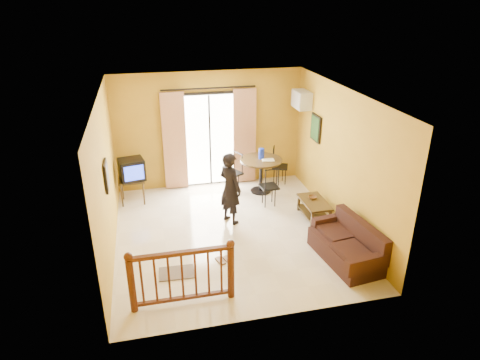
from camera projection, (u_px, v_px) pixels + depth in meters
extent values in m
plane|color=beige|center=(231.00, 233.00, 8.59)|extent=(5.00, 5.00, 0.00)
plane|color=white|center=(230.00, 94.00, 7.45)|extent=(5.00, 5.00, 0.00)
plane|color=#B78C23|center=(209.00, 130.00, 10.25)|extent=(4.50, 0.00, 4.50)
plane|color=#B78C23|center=(268.00, 237.00, 5.79)|extent=(4.50, 0.00, 4.50)
plane|color=#B78C23|center=(106.00, 179.00, 7.56)|extent=(0.00, 5.00, 5.00)
plane|color=#B78C23|center=(341.00, 159.00, 8.48)|extent=(0.00, 5.00, 5.00)
cube|color=black|center=(210.00, 140.00, 10.33)|extent=(1.34, 0.03, 2.34)
cube|color=white|center=(210.00, 140.00, 10.30)|extent=(1.20, 0.04, 2.20)
cube|color=black|center=(210.00, 141.00, 10.29)|extent=(0.04, 0.02, 2.20)
cube|color=beige|center=(175.00, 142.00, 10.06)|extent=(0.55, 0.08, 2.35)
cube|color=beige|center=(245.00, 137.00, 10.41)|extent=(0.55, 0.08, 2.35)
cylinder|color=black|center=(209.00, 88.00, 9.74)|extent=(2.20, 0.04, 0.04)
cube|color=black|center=(132.00, 180.00, 9.63)|extent=(0.57, 0.47, 0.04)
cylinder|color=black|center=(122.00, 196.00, 9.52)|extent=(0.04, 0.04, 0.55)
cylinder|color=black|center=(144.00, 193.00, 9.62)|extent=(0.04, 0.04, 0.55)
cylinder|color=black|center=(122.00, 189.00, 9.86)|extent=(0.04, 0.04, 0.55)
cylinder|color=black|center=(143.00, 187.00, 9.96)|extent=(0.04, 0.04, 0.55)
cube|color=black|center=(132.00, 169.00, 9.53)|extent=(0.61, 0.57, 0.47)
cube|color=blue|center=(134.00, 173.00, 9.33)|extent=(0.42, 0.10, 0.34)
cube|color=black|center=(106.00, 176.00, 7.32)|extent=(0.04, 0.42, 0.52)
cube|color=#504945|center=(108.00, 176.00, 7.33)|extent=(0.01, 0.34, 0.44)
cylinder|color=black|center=(261.00, 160.00, 10.05)|extent=(1.00, 1.00, 0.04)
cylinder|color=black|center=(261.00, 176.00, 10.21)|extent=(0.08, 0.08, 0.81)
cylinder|color=black|center=(261.00, 191.00, 10.37)|extent=(0.49, 0.49, 0.03)
cylinder|color=#1327B4|center=(261.00, 154.00, 10.02)|extent=(0.14, 0.14, 0.25)
cube|color=white|center=(268.00, 160.00, 9.97)|extent=(0.30, 0.21, 0.02)
cube|color=silver|center=(302.00, 100.00, 9.88)|extent=(0.30, 0.60, 0.40)
cube|color=gray|center=(296.00, 100.00, 9.85)|extent=(0.02, 0.56, 0.36)
cube|color=black|center=(316.00, 128.00, 9.53)|extent=(0.04, 0.50, 0.60)
cube|color=black|center=(315.00, 128.00, 9.53)|extent=(0.01, 0.42, 0.52)
cube|color=black|center=(315.00, 202.00, 9.02)|extent=(0.49, 0.89, 0.04)
cube|color=black|center=(314.00, 213.00, 9.12)|extent=(0.45, 0.85, 0.03)
cube|color=black|center=(312.00, 220.00, 8.70)|extent=(0.05, 0.05, 0.37)
cube|color=black|center=(330.00, 218.00, 8.78)|extent=(0.05, 0.05, 0.37)
cube|color=black|center=(299.00, 203.00, 9.40)|extent=(0.05, 0.05, 0.37)
cube|color=black|center=(315.00, 201.00, 9.48)|extent=(0.05, 0.05, 0.37)
imported|color=brown|center=(312.00, 197.00, 9.11)|extent=(0.23, 0.23, 0.06)
cube|color=black|center=(345.00, 251.00, 7.66)|extent=(0.91, 1.53, 0.36)
cube|color=black|center=(361.00, 234.00, 7.59)|extent=(0.35, 1.46, 0.50)
cube|color=black|center=(365.00, 264.00, 6.95)|extent=(0.74, 0.24, 0.27)
cube|color=black|center=(330.00, 222.00, 8.21)|extent=(0.74, 0.24, 0.27)
cube|color=black|center=(352.00, 251.00, 7.28)|extent=(0.57, 0.65, 0.09)
cube|color=black|center=(336.00, 232.00, 7.85)|extent=(0.57, 0.65, 0.09)
imported|color=black|center=(230.00, 188.00, 8.72)|extent=(0.61, 0.67, 1.53)
cylinder|color=#471E0F|center=(132.00, 286.00, 6.32)|extent=(0.11, 0.11, 0.92)
cylinder|color=#471E0F|center=(231.00, 272.00, 6.63)|extent=(0.11, 0.11, 0.92)
sphere|color=#471E0F|center=(128.00, 257.00, 6.11)|extent=(0.13, 0.13, 0.13)
sphere|color=#471E0F|center=(231.00, 244.00, 6.42)|extent=(0.13, 0.13, 0.13)
cube|color=#471E0F|center=(181.00, 253.00, 6.28)|extent=(1.55, 0.08, 0.06)
cube|color=#471E0F|center=(184.00, 298.00, 6.62)|extent=(1.55, 0.06, 0.05)
cube|color=#60544C|center=(177.00, 273.00, 7.36)|extent=(0.62, 0.42, 0.02)
cube|color=brown|center=(220.00, 261.00, 7.67)|extent=(0.17, 0.27, 0.03)
cube|color=brown|center=(228.00, 260.00, 7.70)|extent=(0.17, 0.27, 0.03)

